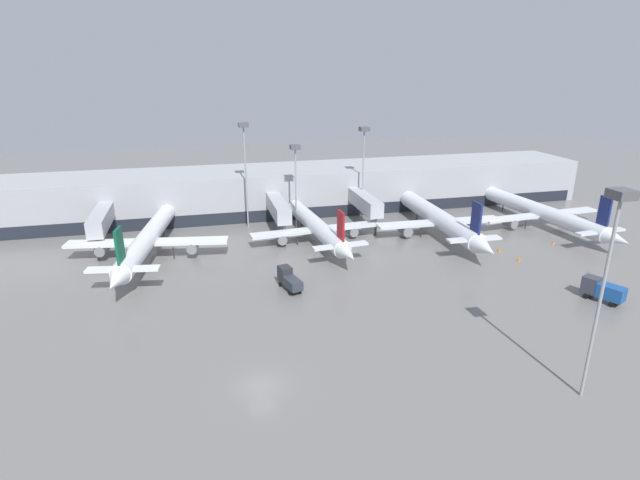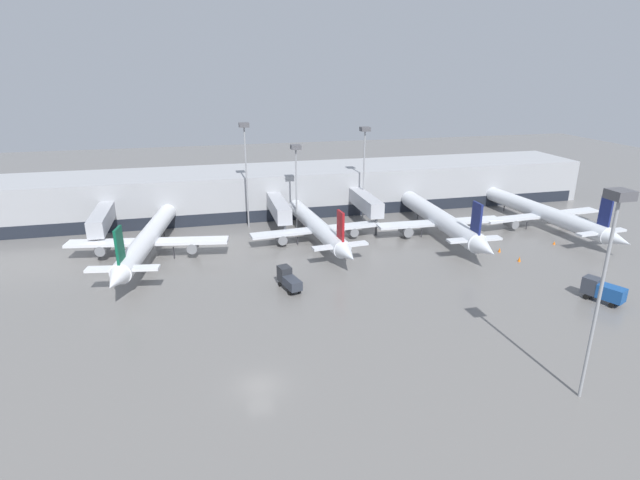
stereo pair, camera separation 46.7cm
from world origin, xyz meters
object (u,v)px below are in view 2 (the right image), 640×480
object	(u,v)px
apron_light_mast_0	(245,147)
traffic_cone_2	(500,250)
parked_jet_0	(317,227)
apron_light_mast_5	(365,147)
parked_jet_1	(440,220)
parked_jet_2	(148,239)
apron_light_mast_6	(296,162)
traffic_cone_1	(554,243)
traffic_cone_0	(519,259)
service_truck_0	(288,279)
parked_jet_4	(542,212)
apron_light_mast_2	(611,241)
service_truck_1	(603,290)

from	to	relation	value
apron_light_mast_0	traffic_cone_2	bearing A→B (deg)	-31.30
parked_jet_0	traffic_cone_2	distance (m)	31.21
apron_light_mast_5	apron_light_mast_0	bearing A→B (deg)	-179.81
parked_jet_1	parked_jet_2	bearing A→B (deg)	91.07
parked_jet_0	apron_light_mast_5	xyz separation A→B (m)	(12.30, 11.58, 11.83)
apron_light_mast_6	traffic_cone_1	bearing A→B (deg)	-25.17
parked_jet_2	traffic_cone_0	world-z (taller)	parked_jet_2
apron_light_mast_0	service_truck_0	bearing A→B (deg)	-85.42
traffic_cone_0	traffic_cone_2	world-z (taller)	traffic_cone_0
parked_jet_0	traffic_cone_0	bearing A→B (deg)	-125.43
service_truck_0	traffic_cone_2	bearing A→B (deg)	-95.25
parked_jet_2	traffic_cone_1	distance (m)	69.17
parked_jet_4	apron_light_mast_2	distance (m)	57.71
apron_light_mast_5	apron_light_mast_6	size ratio (longest dim) A/B	1.15
parked_jet_2	apron_light_mast_0	world-z (taller)	apron_light_mast_0
parked_jet_1	traffic_cone_0	size ratio (longest dim) A/B	47.54
parked_jet_2	traffic_cone_1	xyz separation A→B (m)	(68.37, -10.07, -2.94)
parked_jet_4	apron_light_mast_6	bearing A→B (deg)	73.29
traffic_cone_1	apron_light_mast_5	world-z (taller)	apron_light_mast_5
traffic_cone_0	parked_jet_0	bearing A→B (deg)	149.73
parked_jet_0	parked_jet_2	bearing A→B (deg)	87.46
parked_jet_4	traffic_cone_1	bearing A→B (deg)	150.83
traffic_cone_0	apron_light_mast_2	distance (m)	38.34
parked_jet_1	apron_light_mast_2	world-z (taller)	apron_light_mast_2
parked_jet_0	apron_light_mast_5	world-z (taller)	apron_light_mast_5
traffic_cone_0	apron_light_mast_5	world-z (taller)	apron_light_mast_5
parked_jet_2	apron_light_mast_0	xyz separation A→B (m)	(17.46, 12.80, 12.25)
apron_light_mast_0	apron_light_mast_2	size ratio (longest dim) A/B	0.99
service_truck_1	apron_light_mast_6	world-z (taller)	apron_light_mast_6
traffic_cone_0	traffic_cone_1	bearing A→B (deg)	27.67
traffic_cone_1	apron_light_mast_0	distance (m)	57.84
parked_jet_1	apron_light_mast_0	size ratio (longest dim) A/B	1.89
parked_jet_2	traffic_cone_0	size ratio (longest dim) A/B	48.88
apron_light_mast_5	apron_light_mast_6	bearing A→B (deg)	-167.36
parked_jet_4	apron_light_mast_5	size ratio (longest dim) A/B	2.15
apron_light_mast_2	traffic_cone_2	bearing A→B (deg)	68.13
parked_jet_1	parked_jet_0	bearing A→B (deg)	87.27
traffic_cone_1	apron_light_mast_6	size ratio (longest dim) A/B	0.04
parked_jet_0	service_truck_1	distance (m)	44.75
parked_jet_2	apron_light_mast_2	size ratio (longest dim) A/B	1.93
parked_jet_0	apron_light_mast_0	xyz separation A→B (m)	(-10.93, 11.51, 12.78)
service_truck_1	parked_jet_2	bearing A→B (deg)	37.07
service_truck_0	service_truck_1	size ratio (longest dim) A/B	0.99
traffic_cone_1	traffic_cone_2	distance (m)	11.51
parked_jet_0	traffic_cone_0	size ratio (longest dim) A/B	43.09
traffic_cone_1	traffic_cone_0	bearing A→B (deg)	-152.33
traffic_cone_0	apron_light_mast_5	xyz separation A→B (m)	(-16.87, 28.61, 14.12)
parked_jet_2	service_truck_1	xyz separation A→B (m)	(59.40, -30.96, -1.56)
traffic_cone_0	traffic_cone_2	distance (m)	4.60
apron_light_mast_6	service_truck_1	bearing A→B (deg)	-50.90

